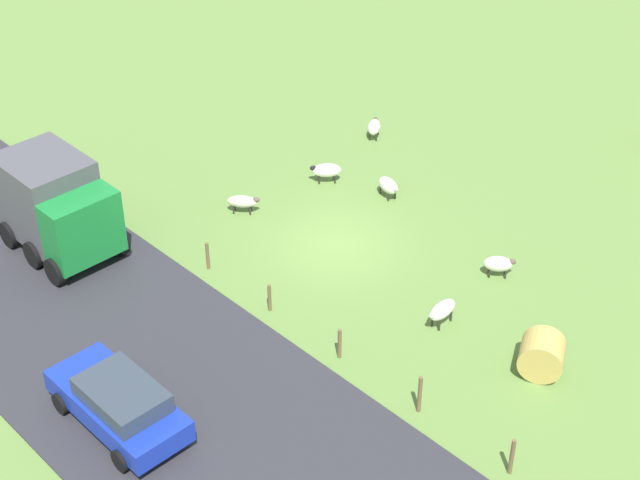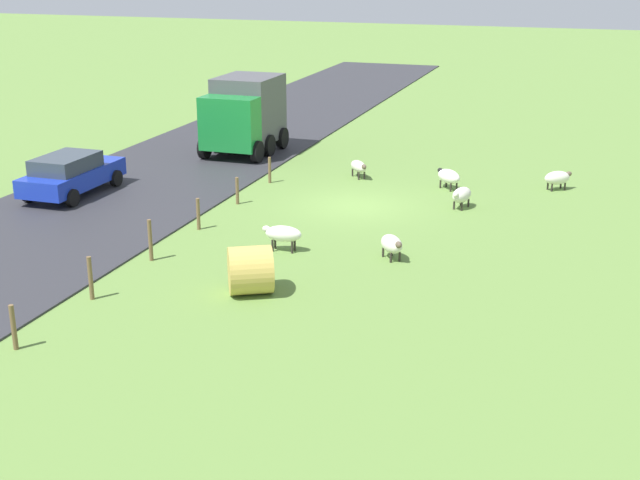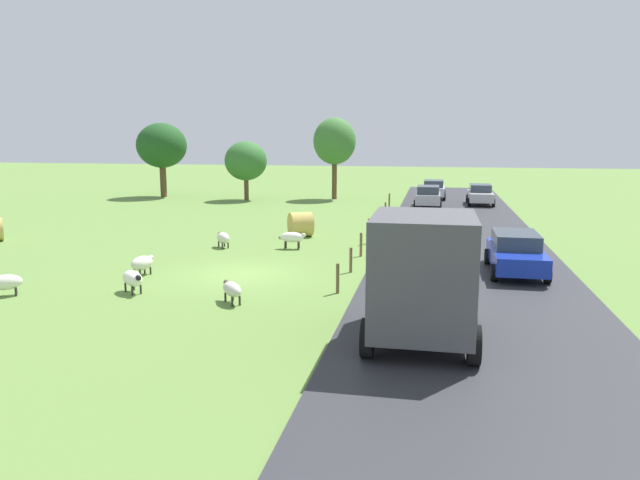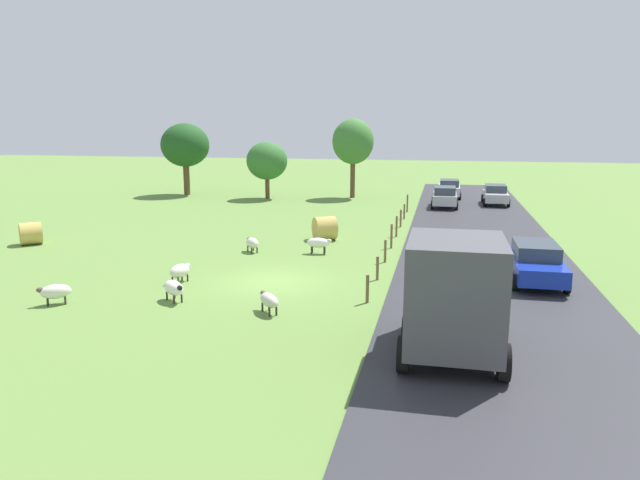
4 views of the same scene
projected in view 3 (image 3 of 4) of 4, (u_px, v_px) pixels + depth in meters
ground_plane at (241, 274)px, 23.07m from camera, size 160.00×160.00×0.00m
road_strip at (472, 284)px, 21.39m from camera, size 8.00×80.00×0.06m
sheep_0 at (5, 282)px, 19.82m from camera, size 1.16×1.04×0.75m
sheep_1 at (232, 289)px, 18.99m from camera, size 1.08×1.16×0.71m
sheep_2 at (133, 278)px, 20.25m from camera, size 1.21×1.14×0.79m
sheep_3 at (292, 237)px, 28.06m from camera, size 1.27×0.58×0.81m
sheep_4 at (142, 263)px, 22.77m from camera, size 0.80×1.20×0.77m
sheep_5 at (223, 238)px, 28.38m from camera, size 1.03×1.09×0.75m
hay_bale_0 at (301, 224)px, 31.46m from camera, size 1.65×1.71×1.31m
tree_0 at (162, 146)px, 50.91m from camera, size 4.29×4.29×6.38m
tree_1 at (335, 142)px, 49.06m from camera, size 3.55×3.55×6.78m
tree_2 at (246, 161)px, 48.51m from camera, size 3.48×3.48×4.85m
fence_post_0 at (338, 278)px, 20.21m from camera, size 0.12×0.12×1.05m
fence_post_1 at (351, 260)px, 23.28m from camera, size 0.12×0.12×1.00m
fence_post_2 at (361, 245)px, 26.34m from camera, size 0.12×0.12×1.07m
fence_post_3 at (369, 231)px, 29.38m from camera, size 0.12×0.12×1.28m
fence_post_4 at (375, 223)px, 32.45m from camera, size 0.12×0.12×1.20m
fence_post_5 at (381, 216)px, 35.52m from camera, size 0.12×0.12×1.11m
fence_post_6 at (385, 210)px, 38.60m from camera, size 0.12×0.12×1.02m
fence_post_7 at (389, 203)px, 41.63m from camera, size 0.12×0.12×1.29m
truck_0 at (423, 274)px, 15.16m from camera, size 2.80×4.26×3.39m
car_0 at (434, 189)px, 49.33m from camera, size 1.99×4.01×1.58m
car_1 at (516, 252)px, 22.96m from camera, size 2.10×4.53×1.55m
car_2 at (480, 194)px, 45.31m from camera, size 1.98×3.92×1.54m
car_3 at (428, 196)px, 43.66m from camera, size 1.99×3.94×1.60m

